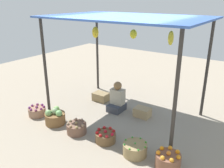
{
  "coord_description": "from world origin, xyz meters",
  "views": [
    {
      "loc": [
        2.81,
        -4.58,
        2.76
      ],
      "look_at": [
        0.0,
        -0.53,
        0.95
      ],
      "focal_mm": 37.84,
      "sensor_mm": 36.0,
      "label": 1
    }
  ],
  "objects_px": {
    "basket_oranges": "(168,160)",
    "wooden_crate_near_vendor": "(101,97)",
    "basket_potatoes": "(77,128)",
    "vendor_person": "(117,100)",
    "basket_cabbages": "(55,117)",
    "basket_green_chilies": "(135,149)",
    "wooden_crate_stacked_rear": "(142,112)",
    "basket_purple_onions": "(37,111)",
    "basket_red_apples": "(105,137)"
  },
  "relations": [
    {
      "from": "vendor_person",
      "to": "wooden_crate_near_vendor",
      "type": "distance_m",
      "value": 0.78
    },
    {
      "from": "basket_purple_onions",
      "to": "basket_red_apples",
      "type": "bearing_deg",
      "value": 1.42
    },
    {
      "from": "vendor_person",
      "to": "basket_purple_onions",
      "type": "distance_m",
      "value": 2.02
    },
    {
      "from": "basket_oranges",
      "to": "basket_green_chilies",
      "type": "bearing_deg",
      "value": -178.13
    },
    {
      "from": "basket_cabbages",
      "to": "basket_potatoes",
      "type": "xyz_separation_m",
      "value": [
        0.68,
        -0.01,
        -0.05
      ]
    },
    {
      "from": "basket_potatoes",
      "to": "basket_red_apples",
      "type": "relative_size",
      "value": 1.03
    },
    {
      "from": "wooden_crate_near_vendor",
      "to": "wooden_crate_stacked_rear",
      "type": "height_order",
      "value": "wooden_crate_near_vendor"
    },
    {
      "from": "vendor_person",
      "to": "basket_cabbages",
      "type": "height_order",
      "value": "vendor_person"
    },
    {
      "from": "basket_green_chilies",
      "to": "wooden_crate_stacked_rear",
      "type": "distance_m",
      "value": 1.54
    },
    {
      "from": "basket_purple_onions",
      "to": "basket_green_chilies",
      "type": "relative_size",
      "value": 0.92
    },
    {
      "from": "basket_cabbages",
      "to": "wooden_crate_stacked_rear",
      "type": "distance_m",
      "value": 2.09
    },
    {
      "from": "basket_green_chilies",
      "to": "wooden_crate_stacked_rear",
      "type": "xyz_separation_m",
      "value": [
        -0.6,
        1.42,
        -0.01
      ]
    },
    {
      "from": "basket_cabbages",
      "to": "wooden_crate_stacked_rear",
      "type": "relative_size",
      "value": 1.21
    },
    {
      "from": "basket_red_apples",
      "to": "wooden_crate_stacked_rear",
      "type": "relative_size",
      "value": 1.09
    },
    {
      "from": "vendor_person",
      "to": "basket_cabbages",
      "type": "relative_size",
      "value": 1.69
    },
    {
      "from": "vendor_person",
      "to": "basket_cabbages",
      "type": "xyz_separation_m",
      "value": [
        -0.8,
        -1.39,
        -0.13
      ]
    },
    {
      "from": "basket_purple_onions",
      "to": "basket_oranges",
      "type": "distance_m",
      "value": 3.41
    },
    {
      "from": "basket_cabbages",
      "to": "basket_oranges",
      "type": "relative_size",
      "value": 1.06
    },
    {
      "from": "basket_oranges",
      "to": "basket_purple_onions",
      "type": "bearing_deg",
      "value": -179.37
    },
    {
      "from": "basket_potatoes",
      "to": "basket_green_chilies",
      "type": "relative_size",
      "value": 0.94
    },
    {
      "from": "basket_purple_onions",
      "to": "basket_green_chilies",
      "type": "bearing_deg",
      "value": 0.34
    },
    {
      "from": "vendor_person",
      "to": "basket_potatoes",
      "type": "relative_size",
      "value": 1.83
    },
    {
      "from": "basket_cabbages",
      "to": "basket_green_chilies",
      "type": "bearing_deg",
      "value": 1.08
    },
    {
      "from": "basket_purple_onions",
      "to": "basket_oranges",
      "type": "bearing_deg",
      "value": 0.63
    },
    {
      "from": "vendor_person",
      "to": "wooden_crate_near_vendor",
      "type": "xyz_separation_m",
      "value": [
        -0.72,
        0.25,
        -0.18
      ]
    },
    {
      "from": "basket_red_apples",
      "to": "wooden_crate_near_vendor",
      "type": "distance_m",
      "value": 2.04
    },
    {
      "from": "basket_oranges",
      "to": "wooden_crate_stacked_rear",
      "type": "xyz_separation_m",
      "value": [
        -1.24,
        1.4,
        -0.03
      ]
    },
    {
      "from": "wooden_crate_near_vendor",
      "to": "wooden_crate_stacked_rear",
      "type": "relative_size",
      "value": 1.1
    },
    {
      "from": "basket_red_apples",
      "to": "basket_green_chilies",
      "type": "relative_size",
      "value": 0.92
    },
    {
      "from": "basket_oranges",
      "to": "basket_cabbages",
      "type": "bearing_deg",
      "value": -178.74
    },
    {
      "from": "vendor_person",
      "to": "basket_oranges",
      "type": "relative_size",
      "value": 1.79
    },
    {
      "from": "basket_cabbages",
      "to": "basket_red_apples",
      "type": "bearing_deg",
      "value": 3.07
    },
    {
      "from": "basket_potatoes",
      "to": "vendor_person",
      "type": "bearing_deg",
      "value": 85.34
    },
    {
      "from": "basket_purple_onions",
      "to": "wooden_crate_stacked_rear",
      "type": "height_order",
      "value": "basket_purple_onions"
    },
    {
      "from": "basket_purple_onions",
      "to": "basket_potatoes",
      "type": "bearing_deg",
      "value": -1.53
    },
    {
      "from": "basket_oranges",
      "to": "wooden_crate_near_vendor",
      "type": "relative_size",
      "value": 1.03
    },
    {
      "from": "basket_potatoes",
      "to": "basket_red_apples",
      "type": "bearing_deg",
      "value": 7.06
    },
    {
      "from": "basket_red_apples",
      "to": "vendor_person",
      "type": "bearing_deg",
      "value": 114.26
    },
    {
      "from": "basket_red_apples",
      "to": "basket_green_chilies",
      "type": "xyz_separation_m",
      "value": [
        0.7,
        -0.03,
        0.01
      ]
    },
    {
      "from": "basket_green_chilies",
      "to": "wooden_crate_stacked_rear",
      "type": "height_order",
      "value": "basket_green_chilies"
    },
    {
      "from": "wooden_crate_near_vendor",
      "to": "basket_purple_onions",
      "type": "bearing_deg",
      "value": -115.07
    },
    {
      "from": "basket_potatoes",
      "to": "basket_purple_onions",
      "type": "bearing_deg",
      "value": 178.47
    },
    {
      "from": "wooden_crate_near_vendor",
      "to": "basket_red_apples",
      "type": "bearing_deg",
      "value": -50.11
    },
    {
      "from": "basket_cabbages",
      "to": "vendor_person",
      "type": "bearing_deg",
      "value": 60.27
    },
    {
      "from": "basket_cabbages",
      "to": "wooden_crate_near_vendor",
      "type": "bearing_deg",
      "value": 87.24
    },
    {
      "from": "vendor_person",
      "to": "basket_green_chilies",
      "type": "xyz_separation_m",
      "value": [
        1.3,
        -1.35,
        -0.18
      ]
    },
    {
      "from": "basket_cabbages",
      "to": "wooden_crate_near_vendor",
      "type": "distance_m",
      "value": 1.65
    },
    {
      "from": "basket_purple_onions",
      "to": "basket_cabbages",
      "type": "height_order",
      "value": "basket_cabbages"
    },
    {
      "from": "basket_cabbages",
      "to": "basket_oranges",
      "type": "xyz_separation_m",
      "value": [
        2.73,
        0.06,
        -0.03
      ]
    },
    {
      "from": "basket_purple_onions",
      "to": "basket_oranges",
      "type": "height_order",
      "value": "basket_oranges"
    }
  ]
}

